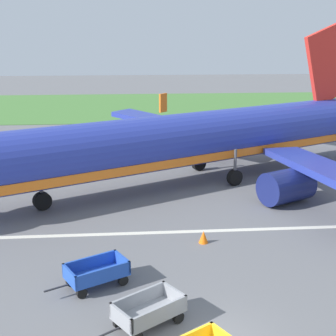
{
  "coord_description": "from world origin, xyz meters",
  "views": [
    {
      "loc": [
        -2.63,
        -13.68,
        10.29
      ],
      "look_at": [
        -0.5,
        12.69,
        2.8
      ],
      "focal_mm": 50.98,
      "sensor_mm": 36.0,
      "label": 1
    }
  ],
  "objects_px": {
    "baggage_cart_second_in_row": "(148,311)",
    "airplane": "(200,139)",
    "baggage_cart_third_in_row": "(97,273)",
    "traffic_cone_near_plane": "(203,237)"
  },
  "relations": [
    {
      "from": "baggage_cart_third_in_row",
      "to": "airplane",
      "type": "bearing_deg",
      "value": 65.99
    },
    {
      "from": "baggage_cart_second_in_row",
      "to": "traffic_cone_near_plane",
      "type": "distance_m",
      "value": 7.58
    },
    {
      "from": "airplane",
      "to": "baggage_cart_second_in_row",
      "type": "distance_m",
      "value": 18.27
    },
    {
      "from": "airplane",
      "to": "baggage_cart_second_in_row",
      "type": "relative_size",
      "value": 10.5
    },
    {
      "from": "baggage_cart_third_in_row",
      "to": "traffic_cone_near_plane",
      "type": "xyz_separation_m",
      "value": [
        5.14,
        3.89,
        -0.28
      ]
    },
    {
      "from": "airplane",
      "to": "baggage_cart_third_in_row",
      "type": "relative_size",
      "value": 10.12
    },
    {
      "from": "airplane",
      "to": "baggage_cart_third_in_row",
      "type": "bearing_deg",
      "value": -114.01
    },
    {
      "from": "baggage_cart_third_in_row",
      "to": "traffic_cone_near_plane",
      "type": "relative_size",
      "value": 5.46
    },
    {
      "from": "baggage_cart_second_in_row",
      "to": "baggage_cart_third_in_row",
      "type": "distance_m",
      "value": 3.66
    },
    {
      "from": "baggage_cart_second_in_row",
      "to": "airplane",
      "type": "bearing_deg",
      "value": 75.88
    }
  ]
}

